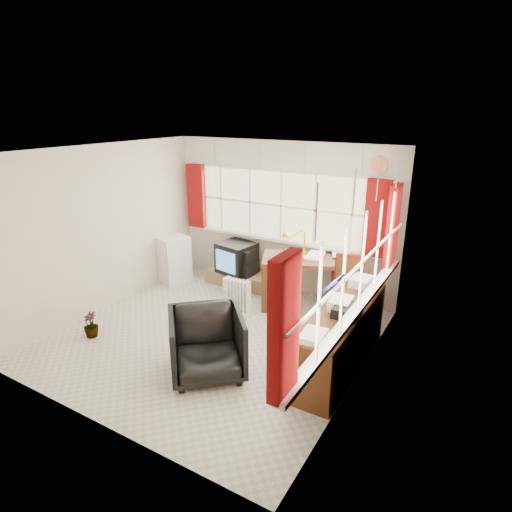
% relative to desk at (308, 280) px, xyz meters
% --- Properties ---
extents(ground, '(4.00, 4.00, 0.00)m').
position_rel_desk_xyz_m(ground, '(-0.73, -1.51, -0.45)').
color(ground, beige).
rests_on(ground, ground).
extents(room_walls, '(4.00, 4.00, 4.00)m').
position_rel_desk_xyz_m(room_walls, '(-0.73, -1.51, 1.05)').
color(room_walls, beige).
rests_on(room_walls, ground).
extents(window_back, '(3.70, 0.12, 3.60)m').
position_rel_desk_xyz_m(window_back, '(-0.73, 0.44, 0.49)').
color(window_back, beige).
rests_on(window_back, room_walls).
extents(window_right, '(0.12, 3.70, 3.60)m').
position_rel_desk_xyz_m(window_right, '(1.21, -1.51, 0.49)').
color(window_right, beige).
rests_on(window_right, room_walls).
extents(curtains, '(3.83, 3.83, 1.15)m').
position_rel_desk_xyz_m(curtains, '(0.19, -0.58, 1.00)').
color(curtains, maroon).
rests_on(curtains, room_walls).
extents(overhead_cabinets, '(3.98, 3.98, 0.48)m').
position_rel_desk_xyz_m(overhead_cabinets, '(0.25, -0.53, 1.80)').
color(overhead_cabinets, silver).
rests_on(overhead_cabinets, room_walls).
extents(desk, '(1.57, 1.22, 0.85)m').
position_rel_desk_xyz_m(desk, '(0.00, 0.00, 0.00)').
color(desk, '#572D14').
rests_on(desk, ground).
extents(desk_lamp, '(0.18, 0.16, 0.45)m').
position_rel_desk_xyz_m(desk_lamp, '(-0.08, -0.03, 0.68)').
color(desk_lamp, yellow).
rests_on(desk_lamp, desk).
extents(task_chair, '(0.49, 0.51, 1.01)m').
position_rel_desk_xyz_m(task_chair, '(0.69, -0.20, 0.09)').
color(task_chair, black).
rests_on(task_chair, ground).
extents(office_chair, '(1.20, 1.20, 0.78)m').
position_rel_desk_xyz_m(office_chair, '(-0.29, -2.26, -0.06)').
color(office_chair, black).
rests_on(office_chair, ground).
extents(radiator, '(0.38, 0.15, 0.57)m').
position_rel_desk_xyz_m(radiator, '(-0.78, -0.79, -0.22)').
color(radiator, white).
rests_on(radiator, ground).
extents(credenza, '(0.50, 2.00, 0.85)m').
position_rel_desk_xyz_m(credenza, '(1.00, -1.31, -0.06)').
color(credenza, '#572D14').
rests_on(credenza, ground).
extents(file_tray, '(0.29, 0.37, 0.12)m').
position_rel_desk_xyz_m(file_tray, '(1.08, -1.42, 0.36)').
color(file_tray, black).
rests_on(file_tray, credenza).
extents(tv_bench, '(1.40, 0.50, 0.25)m').
position_rel_desk_xyz_m(tv_bench, '(-1.28, 0.21, -0.33)').
color(tv_bench, '#866143').
rests_on(tv_bench, ground).
extents(crt_tv, '(0.68, 0.64, 0.53)m').
position_rel_desk_xyz_m(crt_tv, '(-1.43, 0.15, 0.06)').
color(crt_tv, black).
rests_on(crt_tv, tv_bench).
extents(hifi_stack, '(0.65, 0.42, 0.46)m').
position_rel_desk_xyz_m(hifi_stack, '(-1.40, 0.16, 0.02)').
color(hifi_stack, black).
rests_on(hifi_stack, tv_bench).
extents(mini_fridge, '(0.62, 0.62, 0.83)m').
position_rel_desk_xyz_m(mini_fridge, '(-2.53, -0.23, -0.04)').
color(mini_fridge, white).
rests_on(mini_fridge, ground).
extents(spray_bottle_a, '(0.15, 0.15, 0.32)m').
position_rel_desk_xyz_m(spray_bottle_a, '(-0.99, -0.19, -0.29)').
color(spray_bottle_a, white).
rests_on(spray_bottle_a, ground).
extents(spray_bottle_b, '(0.10, 0.10, 0.20)m').
position_rel_desk_xyz_m(spray_bottle_b, '(-1.07, -0.22, -0.35)').
color(spray_bottle_b, '#94DDD6').
rests_on(spray_bottle_b, ground).
extents(flower_vase, '(0.23, 0.23, 0.36)m').
position_rel_desk_xyz_m(flower_vase, '(-2.18, -2.37, -0.27)').
color(flower_vase, black).
rests_on(flower_vase, ground).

